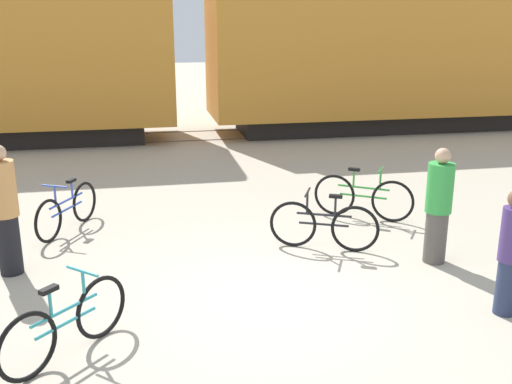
# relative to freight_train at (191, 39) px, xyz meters

# --- Properties ---
(ground_plane) EXTENTS (80.00, 80.00, 0.00)m
(ground_plane) POSITION_rel_freight_train_xyz_m (-0.00, -10.93, -2.84)
(ground_plane) COLOR #B2A893
(freight_train) EXTENTS (23.34, 2.91, 5.39)m
(freight_train) POSITION_rel_freight_train_xyz_m (0.00, 0.00, 0.00)
(freight_train) COLOR black
(freight_train) RESTS_ON ground_plane
(rail_near) EXTENTS (35.34, 0.07, 0.01)m
(rail_near) POSITION_rel_freight_train_xyz_m (-0.00, -0.72, -2.83)
(rail_near) COLOR #4C4238
(rail_near) RESTS_ON ground_plane
(rail_far) EXTENTS (35.34, 0.07, 0.01)m
(rail_far) POSITION_rel_freight_train_xyz_m (-0.00, 0.72, -2.83)
(rail_far) COLOR #4C4238
(rail_far) RESTS_ON ground_plane
(bicycle_teal) EXTENTS (1.20, 1.27, 0.89)m
(bicycle_teal) POSITION_rel_freight_train_xyz_m (-2.45, -11.84, -2.46)
(bicycle_teal) COLOR black
(bicycle_teal) RESTS_ON ground_plane
(bicycle_green) EXTENTS (1.52, 1.03, 0.93)m
(bicycle_green) POSITION_rel_freight_train_xyz_m (2.23, -8.17, -2.44)
(bicycle_green) COLOR black
(bicycle_green) RESTS_ON ground_plane
(bicycle_blue) EXTENTS (0.85, 1.59, 0.88)m
(bicycle_blue) POSITION_rel_freight_train_xyz_m (-2.84, -7.83, -2.46)
(bicycle_blue) COLOR black
(bicycle_blue) RESTS_ON ground_plane
(bicycle_black) EXTENTS (1.56, 0.74, 0.91)m
(bicycle_black) POSITION_rel_freight_train_xyz_m (1.10, -9.44, -2.45)
(bicycle_black) COLOR black
(bicycle_black) RESTS_ON ground_plane
(person_in_tan) EXTENTS (0.37, 0.37, 1.84)m
(person_in_tan) POSITION_rel_freight_train_xyz_m (-3.45, -9.46, -1.92)
(person_in_tan) COLOR black
(person_in_tan) RESTS_ON ground_plane
(person_in_green) EXTENTS (0.38, 0.38, 1.70)m
(person_in_green) POSITION_rel_freight_train_xyz_m (2.55, -10.22, -1.99)
(person_in_green) COLOR #514C47
(person_in_green) RESTS_ON ground_plane
(person_in_purple) EXTENTS (0.29, 0.29, 1.56)m
(person_in_purple) POSITION_rel_freight_train_xyz_m (2.63, -11.87, -2.04)
(person_in_purple) COLOR #283351
(person_in_purple) RESTS_ON ground_plane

